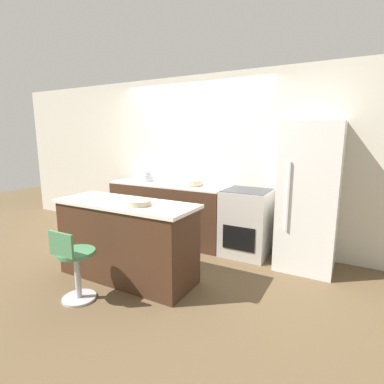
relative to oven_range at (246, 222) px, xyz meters
The scene contains 10 objects.
ground_plane 1.17m from the oven_range, 162.52° to the right, with size 14.00×14.00×0.00m, color brown.
wall_back 1.36m from the oven_range, 161.86° to the left, with size 8.00×0.06×2.60m.
back_counter 1.31m from the oven_range, behind, with size 1.97×0.60×0.94m.
kitchen_island 1.70m from the oven_range, 125.92° to the right, with size 1.72×0.64×0.93m.
oven_range is the anchor object (origin of this frame).
refrigerator 0.94m from the oven_range, ahead, with size 0.69×0.69×1.85m.
stool_chair 2.33m from the oven_range, 118.70° to the right, with size 0.38×0.38×0.77m.
kettle 1.81m from the oven_range, behind, with size 0.20×0.20×0.20m.
mixing_bowl 0.98m from the oven_range, behind, with size 0.27×0.27×0.08m.
fruit_bowl 1.70m from the oven_range, 117.01° to the right, with size 0.27×0.27×0.06m.
Camera 1 is at (2.32, -3.63, 1.68)m, focal length 28.00 mm.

